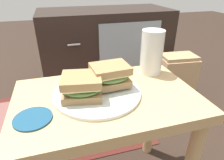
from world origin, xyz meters
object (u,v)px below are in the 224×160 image
(tv_cabinet, at_px, (106,48))
(sandwich_front, at_px, (82,87))
(beer_glass, at_px, (152,53))
(sandwich_back, at_px, (110,75))
(paper_bag, at_px, (175,78))
(plate, at_px, (97,93))
(coaster, at_px, (33,118))

(tv_cabinet, distance_m, sandwich_front, 1.03)
(beer_glass, bearing_deg, sandwich_back, -156.74)
(tv_cabinet, distance_m, paper_bag, 0.58)
(tv_cabinet, height_order, plate, tv_cabinet)
(tv_cabinet, xyz_separation_m, plate, (-0.27, -0.93, 0.17))
(plate, bearing_deg, tv_cabinet, 73.97)
(sandwich_back, distance_m, coaster, 0.25)
(sandwich_front, distance_m, coaster, 0.15)
(beer_glass, distance_m, coaster, 0.45)
(beer_glass, relative_size, coaster, 1.65)
(tv_cabinet, xyz_separation_m, paper_bag, (0.39, -0.42, -0.12))
(coaster, bearing_deg, plate, 21.69)
(sandwich_front, xyz_separation_m, beer_glass, (0.27, 0.12, 0.04))
(sandwich_back, distance_m, beer_glass, 0.20)
(sandwich_front, height_order, paper_bag, sandwich_front)
(tv_cabinet, height_order, paper_bag, tv_cabinet)
(beer_glass, bearing_deg, sandwich_front, -157.05)
(sandwich_front, bearing_deg, paper_bag, 37.16)
(coaster, height_order, paper_bag, coaster)
(tv_cabinet, relative_size, coaster, 9.80)
(plate, xyz_separation_m, beer_glass, (0.23, 0.10, 0.07))
(plate, relative_size, beer_glass, 1.66)
(paper_bag, bearing_deg, tv_cabinet, 132.43)
(plate, bearing_deg, beer_glass, 23.08)
(beer_glass, bearing_deg, plate, -156.92)
(beer_glass, distance_m, paper_bag, 0.70)
(sandwich_back, xyz_separation_m, coaster, (-0.23, -0.09, -0.05))
(tv_cabinet, xyz_separation_m, coaster, (-0.45, -1.01, 0.17))
(sandwich_front, height_order, sandwich_back, sandwich_back)
(tv_cabinet, bearing_deg, coaster, -114.19)
(sandwich_back, xyz_separation_m, paper_bag, (0.61, 0.49, -0.34))
(tv_cabinet, relative_size, sandwich_back, 7.42)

